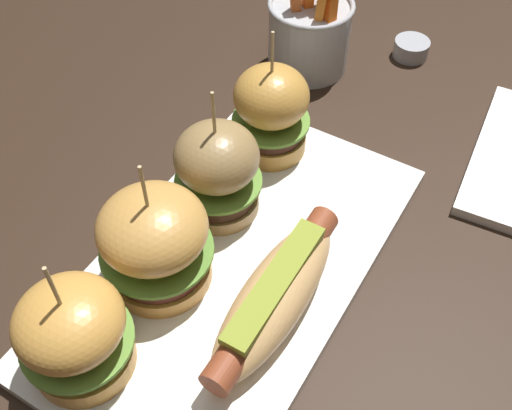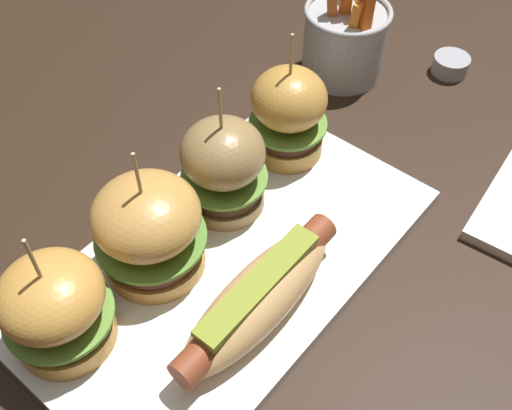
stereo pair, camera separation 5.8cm
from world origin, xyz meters
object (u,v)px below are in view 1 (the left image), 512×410
Objects in this scene: platter_main at (234,264)px; slider_far_left at (74,334)px; hot_dog at (275,295)px; sauce_ramekin at (411,48)px; fries_bucket at (310,32)px; slider_center_left at (155,242)px; slider_center_right at (218,170)px; slider_far_right at (271,111)px.

platter_main is 0.17m from slider_far_left.
slider_far_left reaches higher than hot_dog.
sauce_ramekin is (0.56, -0.07, -0.05)m from slider_far_left.
platter_main is 2.81× the size of fries_bucket.
slider_center_left is (-0.05, 0.05, 0.06)m from platter_main.
slider_far_left is 0.93× the size of slider_center_right.
slider_far_right reaches higher than slider_center_left.
slider_center_left reaches higher than fries_bucket.
platter_main is 0.34m from fries_bucket.
slider_far_left is 0.57m from sauce_ramekin.
sauce_ramekin is (0.44, 0.04, -0.03)m from hot_dog.
slider_far_right is at bearing -0.72° from slider_center_right.
slider_far_left is 0.20m from slider_center_right.
slider_center_left is at bearing 171.83° from sauce_ramekin.
hot_dog is 0.17m from slider_far_left.
sauce_ramekin is (0.41, -0.02, 0.01)m from platter_main.
hot_dog is at bearing -148.89° from slider_far_right.
slider_far_left is (-0.12, 0.11, 0.02)m from hot_dog.
fries_bucket reaches higher than sauce_ramekin.
slider_far_right is at bearing 31.11° from hot_dog.
slider_center_left reaches higher than hot_dog.
hot_dog is 0.21m from slider_far_right.
hot_dog is at bearing -42.02° from slider_far_left.
slider_far_left is 0.30m from slider_far_right.
platter_main is 0.09m from slider_center_left.
slider_center_right is 1.01× the size of fries_bucket.
slider_far_left reaches higher than sauce_ramekin.
slider_far_left is 2.98× the size of sauce_ramekin.
slider_far_left is (-0.15, 0.05, 0.05)m from platter_main.
fries_bucket is (0.27, 0.04, -0.02)m from slider_center_right.
slider_far_right is at bearing -0.33° from slider_center_left.
fries_bucket is 3.16× the size of sauce_ramekin.
slider_far_left is at bearing 179.37° from slider_center_right.
sauce_ramekin is at bearing 5.66° from hot_dog.
slider_far_left reaches higher than fries_bucket.
slider_far_left is at bearing 178.72° from slider_center_left.
hot_dog is 1.32× the size of slider_far_right.
slider_far_left is at bearing 179.34° from slider_far_right.
slider_center_left is 0.10m from slider_center_right.
slider_far_right is at bearing -166.07° from fries_bucket.
slider_center_left is at bearing 179.67° from slider_far_right.
slider_far_right is at bearing 165.96° from sauce_ramekin.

